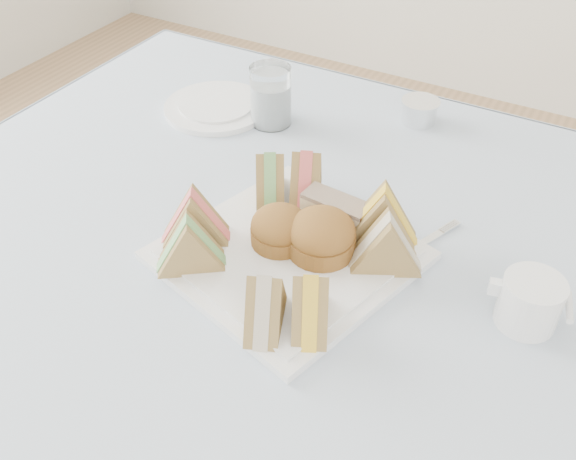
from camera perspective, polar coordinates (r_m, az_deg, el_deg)
The scene contains 20 objects.
table at distance 1.17m, azimuth -3.97°, elevation -14.27°, with size 0.90×0.90×0.74m, color brown.
tablecloth at distance 0.90m, azimuth -5.03°, elevation -0.17°, with size 1.02×1.02×0.01m, color silver.
serving_plate at distance 0.84m, azimuth 0.00°, elevation -2.30°, with size 0.28×0.28×0.01m, color white.
sandwich_fl_a at distance 0.84m, azimuth -8.35°, elevation 1.24°, with size 0.09×0.04×0.08m, color #8F6C48, non-canonical shape.
sandwich_fl_b at distance 0.80m, azimuth -8.75°, elevation -1.11°, with size 0.09×0.04×0.08m, color #8F6C48, non-canonical shape.
sandwich_fr_a at distance 0.72m, azimuth 2.00°, elevation -6.21°, with size 0.09×0.04×0.08m, color #8F6C48, non-canonical shape.
sandwich_fr_b at distance 0.72m, azimuth -2.04°, elevation -6.23°, with size 0.08×0.04×0.08m, color #8F6C48, non-canonical shape.
sandwich_bl_a at distance 0.91m, azimuth -1.58°, elevation 4.91°, with size 0.08×0.04×0.07m, color #8F6C48, non-canonical shape.
sandwich_bl_b at distance 0.91m, azimuth 1.62°, elevation 4.98°, with size 0.09×0.04×0.08m, color #8F6C48, non-canonical shape.
sandwich_br_a at distance 0.80m, azimuth 8.76°, elevation -1.03°, with size 0.09×0.04×0.08m, color #8F6C48, non-canonical shape.
sandwich_br_b at distance 0.84m, azimuth 8.38°, elevation 1.37°, with size 0.10×0.05×0.09m, color #8F6C48, non-canonical shape.
scone_left at distance 0.83m, azimuth -0.74°, elevation 0.17°, with size 0.08×0.08×0.05m, color #A1692C.
scone_right at distance 0.82m, azimuth 3.01°, elevation -0.46°, with size 0.09×0.09×0.06m, color #A1692C.
pastry_slice at distance 0.87m, azimuth 4.27°, elevation 1.61°, with size 0.09×0.04×0.04m, color beige.
side_plate at distance 1.17m, azimuth -6.37°, elevation 10.77°, with size 0.19×0.19×0.01m, color white.
water_glass at distance 1.11m, azimuth -1.55°, elevation 11.84°, with size 0.07×0.07×0.10m, color white.
tea_strainer at distance 1.15m, azimuth 11.61°, elevation 10.20°, with size 0.07×0.07×0.04m, color silver.
knife at distance 0.80m, azimuth 5.74°, elevation -5.74°, with size 0.02×0.20×0.00m, color silver.
fork at distance 0.85m, azimuth 9.29°, elevation -2.79°, with size 0.01×0.19×0.00m, color silver.
creamer_jug at distance 0.80m, azimuth 20.70°, elevation -6.03°, with size 0.07×0.07×0.06m, color white.
Camera 1 is at (0.40, -0.56, 1.32)m, focal length 40.00 mm.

